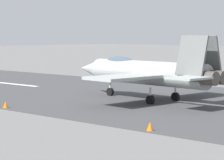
# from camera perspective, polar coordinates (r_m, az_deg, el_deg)

# --- Properties ---
(ground_plane) EXTENTS (400.00, 400.00, 0.00)m
(ground_plane) POSITION_cam_1_polar(r_m,az_deg,el_deg) (42.83, 10.83, -2.73)
(ground_plane) COLOR slate
(runway_strip) EXTENTS (240.00, 26.00, 0.02)m
(runway_strip) POSITION_cam_1_polar(r_m,az_deg,el_deg) (42.82, 10.85, -2.72)
(runway_strip) COLOR #3E3E40
(runway_strip) RESTS_ON ground
(fighter_jet) EXTENTS (17.24, 14.00, 5.71)m
(fighter_jet) POSITION_cam_1_polar(r_m,az_deg,el_deg) (44.58, 3.88, 0.89)
(fighter_jet) COLOR #A0A5A4
(fighter_jet) RESTS_ON ground
(marker_cone_near) EXTENTS (0.44, 0.44, 0.55)m
(marker_cone_near) POSITION_cam_1_polar(r_m,az_deg,el_deg) (30.73, 4.28, -5.20)
(marker_cone_near) COLOR orange
(marker_cone_near) RESTS_ON ground
(marker_cone_mid) EXTENTS (0.44, 0.44, 0.55)m
(marker_cone_mid) POSITION_cam_1_polar(r_m,az_deg,el_deg) (40.94, -11.80, -2.72)
(marker_cone_mid) COLOR orange
(marker_cone_mid) RESTS_ON ground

